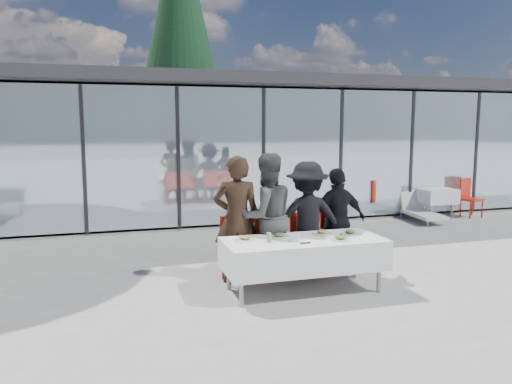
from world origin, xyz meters
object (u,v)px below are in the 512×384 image
diner_a (237,219)px  folded_eyeglasses (305,243)px  diner_chair_a (236,245)px  diner_b (266,217)px  plate_a (245,239)px  plate_c (322,233)px  spare_chair_b (373,197)px  juice_bottle (269,237)px  spare_chair_a (469,196)px  diner_c (307,219)px  lounger (420,210)px  diner_chair_c (305,240)px  plate_extra (340,238)px  diner_d (337,221)px  spare_table_right (435,196)px  diner_chair_b (265,243)px  diner_chair_d (335,238)px  plate_b (280,236)px  conifer_tree (180,29)px  plate_d (351,233)px  dining_table (304,254)px

diner_a → folded_eyeglasses: size_ratio=13.56×
diner_chair_a → diner_b: 0.63m
plate_a → plate_c: same height
diner_chair_a → spare_chair_b: same height
diner_a → juice_bottle: diner_a is taller
diner_chair_a → folded_eyeglasses: bearing=-54.6°
plate_c → diner_b: bearing=146.3°
spare_chair_a → diner_c: bearing=-149.5°
diner_b → juice_bottle: 0.76m
spare_chair_b → lounger: (0.95, -0.59, -0.28)m
diner_chair_c → plate_extra: (0.14, -0.95, 0.24)m
diner_b → diner_d: diner_b is taller
plate_a → spare_table_right: bearing=34.0°
diner_chair_b → diner_chair_d: bearing=0.0°
diner_a → diner_d: bearing=-165.7°
plate_b → spare_table_right: bearing=36.2°
juice_bottle → conifer_tree: 14.51m
plate_b → spare_table_right: (5.60, 4.10, -0.22)m
plate_b → plate_extra: 0.85m
diner_chair_a → plate_d: 1.71m
plate_extra → spare_chair_b: 5.86m
diner_chair_c → diner_b: bearing=-174.3°
plate_b → spare_chair_b: bearing=47.6°
plate_d → diner_c: bearing=126.8°
juice_bottle → folded_eyeglasses: juice_bottle is taller
conifer_tree → diner_c: bearing=-89.9°
plate_extra → spare_chair_b: spare_chair_b is taller
plate_a → folded_eyeglasses: (0.73, -0.42, -0.02)m
spare_chair_a → spare_chair_b: 2.50m
diner_a → plate_b: 0.72m
diner_chair_a → conifer_tree: 13.90m
spare_table_right → conifer_tree: size_ratio=0.08×
diner_c → lounger: bearing=-131.9°
conifer_tree → spare_chair_b: bearing=-68.6°
plate_b → conifer_tree: conifer_tree is taller
dining_table → diner_c: (0.33, 0.68, 0.35)m
diner_chair_b → plate_d: bearing=-30.7°
diner_chair_b → folded_eyeglasses: (0.25, -1.00, 0.22)m
plate_c → spare_chair_a: (5.84, 3.93, -0.24)m
dining_table → folded_eyeglasses: size_ratio=16.14×
spare_table_right → spare_chair_b: bearing=167.0°
folded_eyeglasses → spare_chair_b: 6.23m
diner_chair_a → plate_b: size_ratio=3.35×
diner_a → plate_b: (0.50, -0.49, -0.18)m
plate_c → juice_bottle: bearing=-164.4°
diner_a → folded_eyeglasses: bearing=141.6°
diner_b → conifer_tree: bearing=-99.7°
dining_table → spare_table_right: size_ratio=2.63×
spare_table_right → spare_chair_a: (0.91, -0.15, -0.02)m
diner_a → folded_eyeglasses: 1.19m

